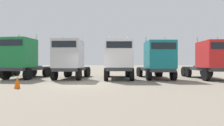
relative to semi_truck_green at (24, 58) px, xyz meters
name	(u,v)px	position (x,y,z in m)	size (l,w,h in m)	color
ground	(83,84)	(6.70, -3.52, -1.99)	(200.00, 200.00, 0.00)	gray
semi_truck_green	(24,58)	(0.00, 0.00, 0.00)	(2.79, 5.78, 4.45)	#333338
semi_truck_silver	(70,59)	(4.64, 0.00, -0.05)	(2.70, 5.98, 4.27)	#333338
semi_truck_white	(118,59)	(9.26, 0.02, -0.11)	(2.90, 6.58, 4.18)	#333338
semi_truck_teal	(157,60)	(12.94, 0.49, -0.17)	(3.07, 6.40, 4.12)	#333338
semi_truck_red	(211,60)	(17.87, 0.38, -0.14)	(2.69, 6.15, 4.08)	#333338
traffic_cone_near	(17,82)	(3.28, -5.95, -1.62)	(0.36, 0.36, 0.75)	#F2590C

